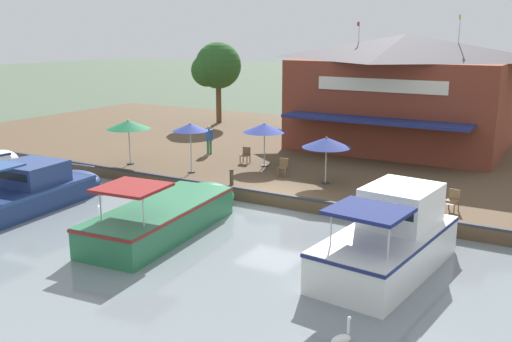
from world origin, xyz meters
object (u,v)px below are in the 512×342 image
motorboat_outer_channel (172,213)px  mooring_post (232,178)px  cafe_chair_under_first_umbrella (246,154)px  cafe_chair_far_corner_seat (453,199)px  patio_umbrella_near_quay_edge (326,142)px  tree_upstream_bank (215,67)px  waterfront_restaurant (403,91)px  patio_umbrella_far_corner (190,127)px  patio_umbrella_back_row (264,128)px  patio_umbrella_mid_patio_right (128,125)px  cafe_chair_mid_patio (283,166)px  cafe_chair_back_row_seat (399,189)px  motorboat_second_along (25,192)px  swan (342,339)px  motorboat_fourth_along (396,237)px  person_near_entrance (209,136)px

motorboat_outer_channel → mooring_post: motorboat_outer_channel is taller
mooring_post → cafe_chair_under_first_umbrella: bearing=-156.3°
cafe_chair_far_corner_seat → patio_umbrella_near_quay_edge: bearing=-102.4°
patio_umbrella_near_quay_edge → tree_upstream_bank: 19.45m
waterfront_restaurant → patio_umbrella_far_corner: (11.92, -7.09, -1.14)m
patio_umbrella_back_row → patio_umbrella_mid_patio_right: size_ratio=0.96×
cafe_chair_mid_patio → motorboat_outer_channel: size_ratio=0.10×
cafe_chair_back_row_seat → cafe_chair_mid_patio: bearing=-101.7°
motorboat_second_along → mooring_post: size_ratio=10.81×
motorboat_second_along → swan: size_ratio=12.58×
cafe_chair_far_corner_seat → swan: 10.67m
waterfront_restaurant → motorboat_fourth_along: bearing=15.9°
waterfront_restaurant → motorboat_fourth_along: (17.00, 4.83, -3.01)m
cafe_chair_under_first_umbrella → patio_umbrella_far_corner: bearing=-20.7°
waterfront_restaurant → cafe_chair_far_corner_seat: 13.41m
motorboat_fourth_along → cafe_chair_mid_patio: bearing=-131.7°
patio_umbrella_back_row → person_near_entrance: patio_umbrella_back_row is taller
tree_upstream_bank → cafe_chair_under_first_umbrella: bearing=40.5°
waterfront_restaurant → motorboat_fourth_along: size_ratio=1.72×
motorboat_outer_channel → swan: bearing=62.4°
cafe_chair_far_corner_seat → patio_umbrella_mid_patio_right: bearing=-89.3°
cafe_chair_under_first_umbrella → motorboat_outer_channel: motorboat_outer_channel is taller
cafe_chair_back_row_seat → cafe_chair_far_corner_seat: 2.29m
patio_umbrella_mid_patio_right → motorboat_second_along: 7.11m
waterfront_restaurant → motorboat_second_along: 21.99m
patio_umbrella_near_quay_edge → cafe_chair_back_row_seat: (0.92, 3.72, -1.47)m
cafe_chair_under_first_umbrella → motorboat_second_along: bearing=-25.8°
mooring_post → patio_umbrella_mid_patio_right: bearing=-98.8°
mooring_post → tree_upstream_bank: size_ratio=0.13×
patio_umbrella_near_quay_edge → patio_umbrella_mid_patio_right: 10.70m
patio_umbrella_near_quay_edge → cafe_chair_far_corner_seat: (1.31, 5.98, -1.47)m
cafe_chair_back_row_seat → person_near_entrance: person_near_entrance is taller
patio_umbrella_back_row → tree_upstream_bank: size_ratio=0.38×
cafe_chair_under_first_umbrella → tree_upstream_bank: size_ratio=0.14×
cafe_chair_under_first_umbrella → mooring_post: size_ratio=1.06×
person_near_entrance → tree_upstream_bank: bearing=-147.9°
patio_umbrella_mid_patio_right → swan: 19.44m
motorboat_second_along → tree_upstream_bank: size_ratio=1.41×
cafe_chair_far_corner_seat → waterfront_restaurant: bearing=-154.9°
patio_umbrella_near_quay_edge → patio_umbrella_mid_patio_right: bearing=-81.8°
patio_umbrella_near_quay_edge → motorboat_outer_channel: size_ratio=0.27×
person_near_entrance → tree_upstream_bank: 12.03m
waterfront_restaurant → cafe_chair_back_row_seat: (11.45, 3.30, -2.95)m
patio_umbrella_back_row → cafe_chair_back_row_seat: 8.45m
patio_umbrella_far_corner → motorboat_second_along: (6.96, -3.70, -2.12)m
patio_umbrella_back_row → cafe_chair_mid_patio: bearing=54.2°
patio_umbrella_back_row → cafe_chair_under_first_umbrella: size_ratio=2.73×
mooring_post → swan: size_ratio=1.16×
patio_umbrella_mid_patio_right → tree_upstream_bank: tree_upstream_bank is taller
cafe_chair_mid_patio → cafe_chair_far_corner_seat: (1.66, 8.37, 0.00)m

